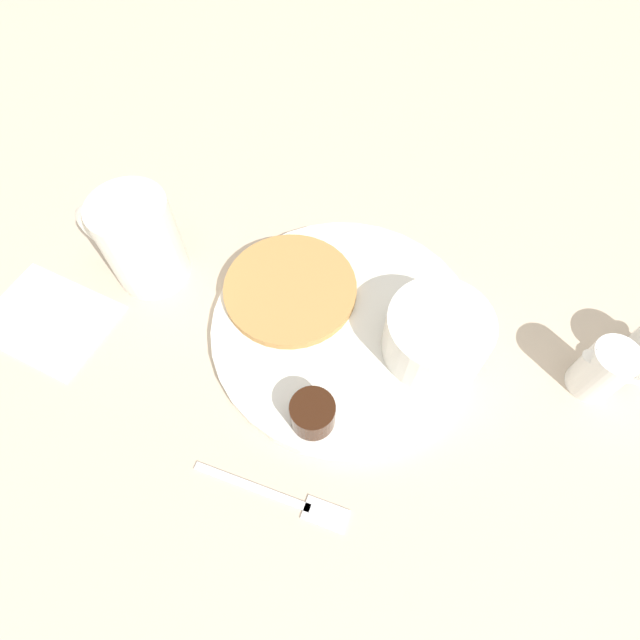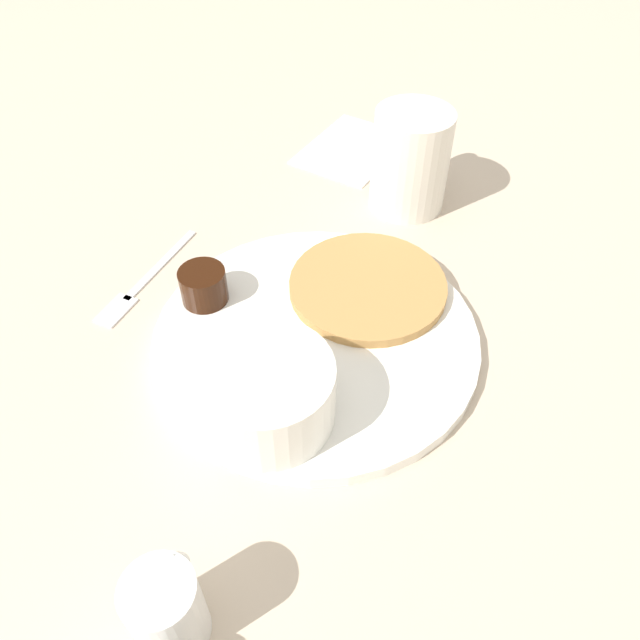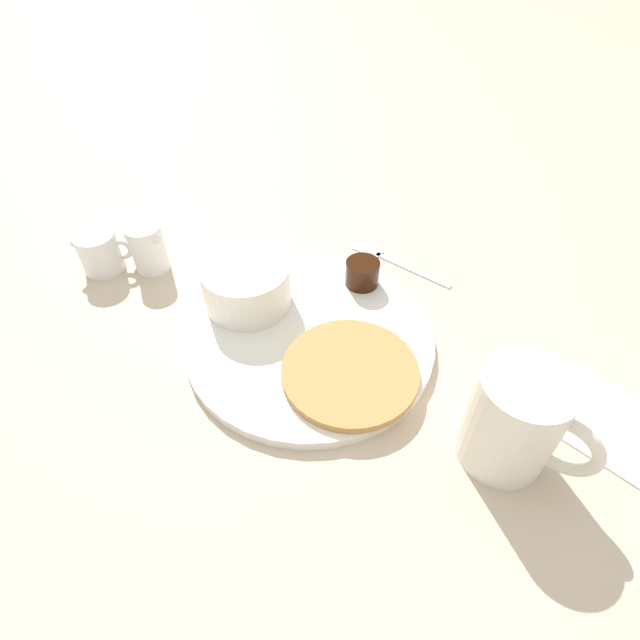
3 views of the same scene
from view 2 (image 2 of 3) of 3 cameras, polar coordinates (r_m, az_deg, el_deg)
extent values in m
plane|color=#C6B299|center=(0.52, -0.37, -2.11)|extent=(4.00, 4.00, 0.00)
cylinder|color=white|center=(0.52, -0.38, -1.66)|extent=(0.27, 0.27, 0.01)
cylinder|color=#B78447|center=(0.55, 4.39, 3.11)|extent=(0.14, 0.14, 0.01)
cylinder|color=white|center=(0.44, -4.94, -6.63)|extent=(0.10, 0.10, 0.05)
cylinder|color=white|center=(0.42, -5.12, -4.85)|extent=(0.08, 0.08, 0.01)
cylinder|color=black|center=(0.54, -10.61, 3.11)|extent=(0.04, 0.04, 0.03)
cylinder|color=white|center=(0.45, -7.58, -8.38)|extent=(0.04, 0.04, 0.03)
sphere|color=white|center=(0.44, -7.80, -7.02)|extent=(0.02, 0.02, 0.02)
cylinder|color=silver|center=(0.65, 8.25, 14.22)|extent=(0.08, 0.08, 0.10)
torus|color=silver|center=(0.68, 9.50, 15.97)|extent=(0.06, 0.03, 0.06)
cylinder|color=white|center=(0.39, -13.83, -24.40)|extent=(0.04, 0.04, 0.06)
cone|color=white|center=(0.37, -13.12, -20.52)|extent=(0.01, 0.01, 0.01)
cube|color=silver|center=(0.61, -14.34, 5.04)|extent=(0.10, 0.05, 0.00)
cube|color=silver|center=(0.57, -18.18, 0.92)|extent=(0.04, 0.03, 0.00)
cube|color=white|center=(0.76, 2.96, 15.41)|extent=(0.15, 0.13, 0.00)
camera|label=1|loc=(0.47, -46.89, 43.39)|focal=28.00mm
camera|label=3|loc=(0.56, 50.63, 35.63)|focal=28.00mm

